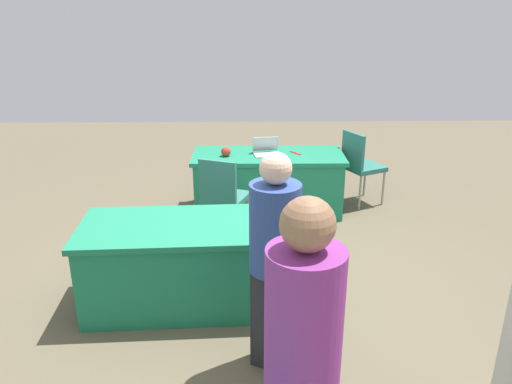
{
  "coord_description": "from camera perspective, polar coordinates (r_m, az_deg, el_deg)",
  "views": [
    {
      "loc": [
        -0.05,
        3.93,
        2.44
      ],
      "look_at": [
        -0.12,
        -0.17,
        0.9
      ],
      "focal_mm": 34.48,
      "sensor_mm": 36.0,
      "label": 1
    }
  ],
  "objects": [
    {
      "name": "ground_plane",
      "position": [
        4.62,
        -1.53,
        -11.29
      ],
      "size": [
        14.4,
        14.4,
        0.0
      ],
      "primitive_type": "plane",
      "color": "brown"
    },
    {
      "name": "table_foreground",
      "position": [
        6.22,
        1.4,
        1.16
      ],
      "size": [
        1.88,
        0.83,
        0.74
      ],
      "rotation": [
        0.0,
        0.0,
        -0.01
      ],
      "color": "#1E7A56",
      "rests_on": "ground"
    },
    {
      "name": "table_mid_right",
      "position": [
        4.32,
        -7.68,
        -8.19
      ],
      "size": [
        1.85,
        0.93,
        0.74
      ],
      "rotation": [
        0.0,
        0.0,
        0.05
      ],
      "color": "#1E7A56",
      "rests_on": "ground"
    },
    {
      "name": "chair_tucked_left",
      "position": [
        5.31,
        -3.85,
        -0.2
      ],
      "size": [
        0.57,
        0.57,
        0.97
      ],
      "rotation": [
        0.0,
        0.0,
        2.76
      ],
      "color": "#9E9993",
      "rests_on": "ground"
    },
    {
      "name": "chair_tucked_right",
      "position": [
        6.51,
        11.96,
        3.34
      ],
      "size": [
        0.59,
        0.59,
        0.97
      ],
      "rotation": [
        0.0,
        0.0,
        2.02
      ],
      "color": "#9E9993",
      "rests_on": "ground"
    },
    {
      "name": "person_attendee_standing",
      "position": [
        2.3,
        5.38,
        -18.75
      ],
      "size": [
        0.48,
        0.48,
        1.75
      ],
      "rotation": [
        0.0,
        0.0,
        0.77
      ],
      "color": "#26262D",
      "rests_on": "ground"
    },
    {
      "name": "person_attendee_browsing",
      "position": [
        3.32,
        2.15,
        -7.29
      ],
      "size": [
        0.45,
        0.45,
        1.6
      ],
      "rotation": [
        0.0,
        0.0,
        5.83
      ],
      "color": "#26262D",
      "rests_on": "ground"
    },
    {
      "name": "laptop_silver",
      "position": [
        6.07,
        1.25,
        4.73
      ],
      "size": [
        0.35,
        0.33,
        0.21
      ],
      "rotation": [
        0.0,
        0.0,
        0.13
      ],
      "color": "silver",
      "rests_on": "table_foreground"
    },
    {
      "name": "yarn_ball",
      "position": [
        6.01,
        -3.51,
        4.72
      ],
      "size": [
        0.12,
        0.12,
        0.12
      ],
      "primitive_type": "sphere",
      "color": "#B2382D",
      "rests_on": "table_foreground"
    },
    {
      "name": "scissors_red",
      "position": [
        6.16,
        4.62,
        4.55
      ],
      "size": [
        0.14,
        0.17,
        0.01
      ],
      "primitive_type": "cube",
      "rotation": [
        0.0,
        0.0,
        2.21
      ],
      "color": "red",
      "rests_on": "table_foreground"
    }
  ]
}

